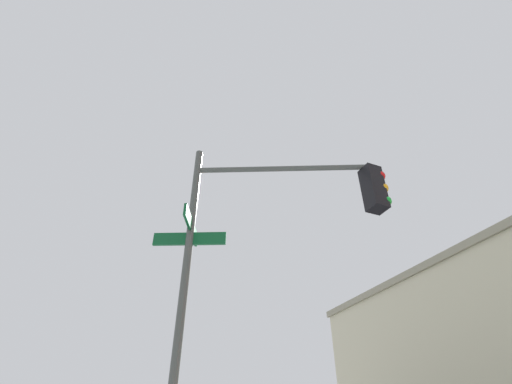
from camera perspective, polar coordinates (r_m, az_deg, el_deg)
traffic_signal_near at (r=5.62m, az=3.43°, el=-6.55°), size 1.84×3.37×5.67m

